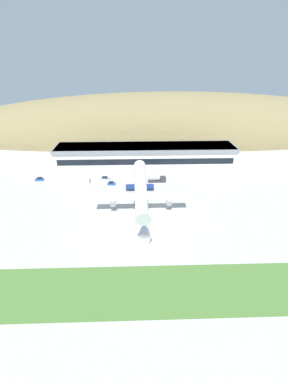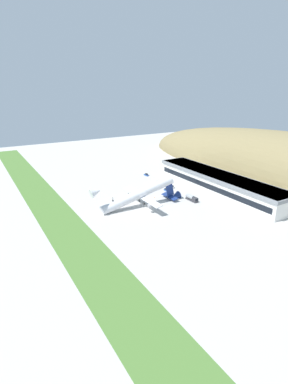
% 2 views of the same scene
% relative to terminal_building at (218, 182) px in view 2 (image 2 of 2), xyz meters
% --- Properties ---
extents(ground_plane, '(445.17, 445.17, 0.00)m').
position_rel_terminal_building_xyz_m(ground_plane, '(3.26, -52.30, -6.19)').
color(ground_plane, '#B7B5AF').
extents(grass_strip_foreground, '(400.65, 19.13, 0.08)m').
position_rel_terminal_building_xyz_m(grass_strip_foreground, '(3.26, -96.01, -6.15)').
color(grass_strip_foreground, '#4C7533').
rests_on(grass_strip_foreground, ground_plane).
extents(terminal_building, '(95.87, 18.95, 10.93)m').
position_rel_terminal_building_xyz_m(terminal_building, '(0.00, 0.00, 0.00)').
color(terminal_building, white).
rests_on(terminal_building, ground_plane).
extents(cargo_airplane, '(35.44, 54.72, 17.28)m').
position_rel_terminal_building_xyz_m(cargo_airplane, '(-3.73, -53.24, 0.20)').
color(cargo_airplane, silver).
extents(service_car_0, '(4.18, 2.01, 1.60)m').
position_rel_terminal_building_xyz_m(service_car_0, '(-51.55, -20.40, -5.53)').
color(service_car_0, '#264C99').
rests_on(service_car_0, ground_plane).
extents(service_car_1, '(3.75, 2.02, 1.50)m').
position_rel_terminal_building_xyz_m(service_car_1, '(-16.76, -26.75, -5.57)').
color(service_car_1, '#264C99').
rests_on(service_car_1, ground_plane).
extents(service_car_2, '(4.75, 2.33, 1.46)m').
position_rel_terminal_building_xyz_m(service_car_2, '(-20.13, -20.28, -5.59)').
color(service_car_2, '#999EA3').
rests_on(service_car_2, ground_plane).
extents(fuel_truck, '(8.47, 2.79, 3.22)m').
position_rel_terminal_building_xyz_m(fuel_truck, '(4.46, -24.24, -4.67)').
color(fuel_truck, '#333338').
rests_on(fuel_truck, ground_plane).
extents(box_truck, '(6.93, 2.82, 3.22)m').
position_rel_terminal_building_xyz_m(box_truck, '(-30.19, -25.67, -4.64)').
color(box_truck, silver).
rests_on(box_truck, ground_plane).
extents(traffic_cone_0, '(0.52, 0.52, 0.58)m').
position_rel_terminal_building_xyz_m(traffic_cone_0, '(-10.04, -39.61, -5.91)').
color(traffic_cone_0, orange).
rests_on(traffic_cone_0, ground_plane).
extents(traffic_cone_1, '(0.52, 0.52, 0.58)m').
position_rel_terminal_building_xyz_m(traffic_cone_1, '(-26.23, -33.18, -5.91)').
color(traffic_cone_1, orange).
rests_on(traffic_cone_1, ground_plane).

